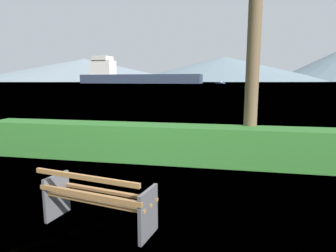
{
  "coord_description": "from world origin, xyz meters",
  "views": [
    {
      "loc": [
        1.72,
        -3.61,
        2.1
      ],
      "look_at": [
        0.0,
        5.09,
        0.67
      ],
      "focal_mm": 30.32,
      "sensor_mm": 36.0,
      "label": 1
    }
  ],
  "objects_px": {
    "cargo_ship_large": "(130,76)",
    "sailboat_mid": "(117,82)",
    "park_bench": "(97,199)",
    "fishing_boat_near": "(220,83)"
  },
  "relations": [
    {
      "from": "cargo_ship_large",
      "to": "sailboat_mid",
      "type": "xyz_separation_m",
      "value": [
        -34.35,
        62.97,
        -4.79
      ]
    },
    {
      "from": "cargo_ship_large",
      "to": "sailboat_mid",
      "type": "relative_size",
      "value": 19.45
    },
    {
      "from": "park_bench",
      "to": "cargo_ship_large",
      "type": "xyz_separation_m",
      "value": [
        -63.32,
        189.2,
        4.94
      ]
    },
    {
      "from": "sailboat_mid",
      "to": "cargo_ship_large",
      "type": "bearing_deg",
      "value": -61.39
    },
    {
      "from": "cargo_ship_large",
      "to": "fishing_boat_near",
      "type": "relative_size",
      "value": 12.3
    },
    {
      "from": "cargo_ship_large",
      "to": "fishing_boat_near",
      "type": "height_order",
      "value": "cargo_ship_large"
    },
    {
      "from": "sailboat_mid",
      "to": "park_bench",
      "type": "bearing_deg",
      "value": -68.83
    },
    {
      "from": "fishing_boat_near",
      "to": "sailboat_mid",
      "type": "height_order",
      "value": "sailboat_mid"
    },
    {
      "from": "park_bench",
      "to": "fishing_boat_near",
      "type": "height_order",
      "value": "fishing_boat_near"
    },
    {
      "from": "fishing_boat_near",
      "to": "sailboat_mid",
      "type": "xyz_separation_m",
      "value": [
        -96.37,
        53.65,
        0.12
      ]
    }
  ]
}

